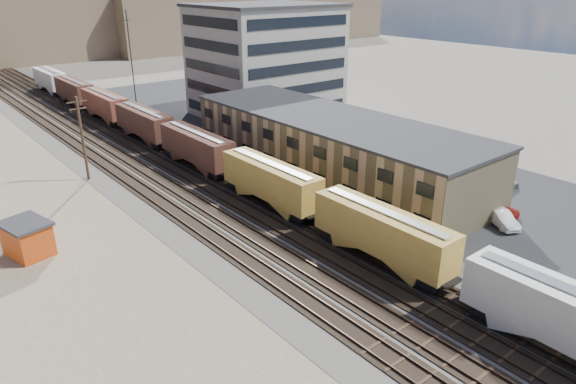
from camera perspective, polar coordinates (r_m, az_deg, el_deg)
ground at (r=38.51m, az=14.58°, el=-13.38°), size 300.00×300.00×0.00m
ballast_bed at (r=75.54m, az=-17.23°, el=4.51°), size 18.00×200.00×0.06m
asphalt_lot at (r=74.56m, az=3.26°, el=5.27°), size 26.00×120.00×0.04m
rail_tracks at (r=75.33m, az=-17.62°, el=4.48°), size 11.40×200.00×0.24m
freight_train at (r=71.95m, az=-13.16°, el=6.37°), size 3.00×119.74×4.46m
warehouse at (r=61.94m, az=4.78°, el=5.12°), size 12.40×40.40×7.25m
office_tower at (r=91.27m, az=-2.49°, el=14.43°), size 22.60×18.60×18.45m
utility_pole_north at (r=64.14m, az=-21.89°, el=5.70°), size 2.20×0.32×10.00m
radio_mast at (r=84.76m, az=-16.89°, el=12.79°), size 1.20×0.16×18.00m
maintenance_shed at (r=49.57m, az=-26.98°, el=-4.60°), size 4.14×4.85×3.09m
parked_car_red at (r=55.81m, az=22.03°, el=-1.65°), size 2.74×5.02×1.62m
parked_car_white at (r=53.77m, az=22.62°, el=-2.74°), size 3.54×4.69×1.48m
parked_car_silver at (r=62.90m, az=22.65°, el=0.82°), size 4.96×2.38×1.39m
parked_car_blue at (r=80.18m, az=-1.57°, el=7.06°), size 5.72×4.41×1.44m
parked_car_far at (r=91.38m, az=-2.79°, el=9.03°), size 2.17×4.75×1.58m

